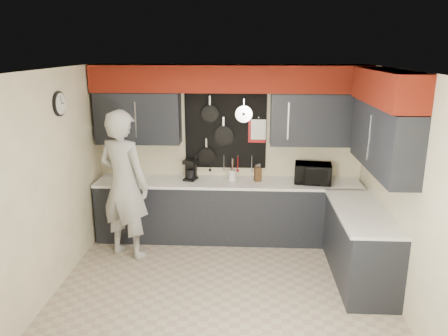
# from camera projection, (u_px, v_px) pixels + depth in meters

# --- Properties ---
(ground) EXTENTS (4.00, 4.00, 0.00)m
(ground) POSITION_uv_depth(u_px,v_px,m) (223.00, 288.00, 5.31)
(ground) COLOR tan
(ground) RESTS_ON ground
(back_wall_assembly) EXTENTS (4.00, 0.36, 2.60)m
(back_wall_assembly) POSITION_uv_depth(u_px,v_px,m) (229.00, 106.00, 6.31)
(back_wall_assembly) COLOR beige
(back_wall_assembly) RESTS_ON ground
(right_wall_assembly) EXTENTS (0.36, 3.50, 2.60)m
(right_wall_assembly) POSITION_uv_depth(u_px,v_px,m) (387.00, 129.00, 4.95)
(right_wall_assembly) COLOR beige
(right_wall_assembly) RESTS_ON ground
(left_wall_assembly) EXTENTS (0.05, 3.50, 2.60)m
(left_wall_assembly) POSITION_uv_depth(u_px,v_px,m) (51.00, 181.00, 5.07)
(left_wall_assembly) COLOR beige
(left_wall_assembly) RESTS_ON ground
(base_cabinets) EXTENTS (3.95, 2.20, 0.92)m
(base_cabinets) POSITION_uv_depth(u_px,v_px,m) (261.00, 219.00, 6.25)
(base_cabinets) COLOR black
(base_cabinets) RESTS_ON ground
(microwave) EXTENTS (0.56, 0.41, 0.29)m
(microwave) POSITION_uv_depth(u_px,v_px,m) (313.00, 173.00, 6.33)
(microwave) COLOR black
(microwave) RESTS_ON base_cabinets
(knife_block) EXTENTS (0.11, 0.11, 0.21)m
(knife_block) POSITION_uv_depth(u_px,v_px,m) (258.00, 174.00, 6.43)
(knife_block) COLOR #3C2613
(knife_block) RESTS_ON base_cabinets
(utensil_crock) EXTENTS (0.11, 0.11, 0.15)m
(utensil_crock) POSITION_uv_depth(u_px,v_px,m) (232.00, 175.00, 6.50)
(utensil_crock) COLOR silver
(utensil_crock) RESTS_ON base_cabinets
(coffee_maker) EXTENTS (0.22, 0.25, 0.31)m
(coffee_maker) POSITION_uv_depth(u_px,v_px,m) (191.00, 169.00, 6.50)
(coffee_maker) COLOR black
(coffee_maker) RESTS_ON base_cabinets
(person) EXTENTS (0.89, 0.75, 2.06)m
(person) POSITION_uv_depth(u_px,v_px,m) (124.00, 185.00, 5.91)
(person) COLOR #ABABA9
(person) RESTS_ON ground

